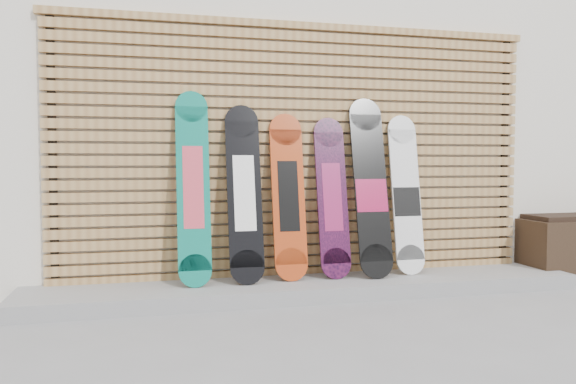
# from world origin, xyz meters

# --- Properties ---
(ground) EXTENTS (80.00, 80.00, 0.00)m
(ground) POSITION_xyz_m (0.00, 0.00, 0.00)
(ground) COLOR gray
(ground) RESTS_ON ground
(building) EXTENTS (12.00, 5.00, 3.60)m
(building) POSITION_xyz_m (0.50, 3.50, 1.80)
(building) COLOR silver
(building) RESTS_ON ground
(concrete_step) EXTENTS (4.60, 0.70, 0.12)m
(concrete_step) POSITION_xyz_m (-0.15, 0.68, 0.06)
(concrete_step) COLOR gray
(concrete_step) RESTS_ON ground
(slat_wall) EXTENTS (4.26, 0.08, 2.29)m
(slat_wall) POSITION_xyz_m (-0.15, 0.97, 1.21)
(slat_wall) COLOR #A37744
(slat_wall) RESTS_ON ground
(snowboard_0) EXTENTS (0.26, 0.33, 1.56)m
(snowboard_0) POSITION_xyz_m (-1.10, 0.78, 0.90)
(snowboard_0) COLOR #0C7563
(snowboard_0) RESTS_ON concrete_step
(snowboard_1) EXTENTS (0.28, 0.34, 1.46)m
(snowboard_1) POSITION_xyz_m (-0.69, 0.77, 0.85)
(snowboard_1) COLOR black
(snowboard_1) RESTS_ON concrete_step
(snowboard_2) EXTENTS (0.28, 0.29, 1.39)m
(snowboard_2) POSITION_xyz_m (-0.31, 0.80, 0.81)
(snowboard_2) COLOR #B63C13
(snowboard_2) RESTS_ON concrete_step
(snowboard_3) EXTENTS (0.26, 0.30, 1.36)m
(snowboard_3) POSITION_xyz_m (0.07, 0.80, 0.80)
(snowboard_3) COLOR black
(snowboard_3) RESTS_ON concrete_step
(snowboard_4) EXTENTS (0.29, 0.37, 1.54)m
(snowboard_4) POSITION_xyz_m (0.41, 0.76, 0.88)
(snowboard_4) COLOR black
(snowboard_4) RESTS_ON concrete_step
(snowboard_5) EXTENTS (0.26, 0.28, 1.40)m
(snowboard_5) POSITION_xyz_m (0.76, 0.80, 0.81)
(snowboard_5) COLOR white
(snowboard_5) RESTS_ON concrete_step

